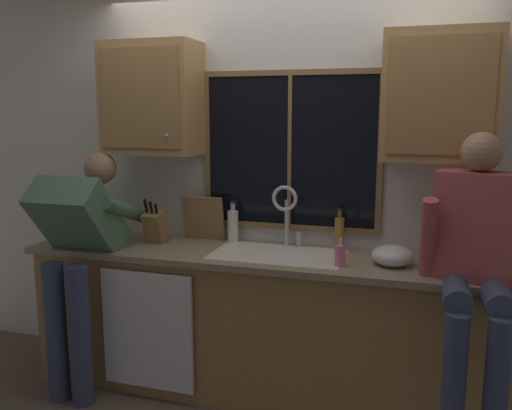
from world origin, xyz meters
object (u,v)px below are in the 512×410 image
(knife_block, at_px, (156,227))
(cutting_board, at_px, (203,218))
(person_sitting_on_counter, at_px, (477,249))
(bottle_green_glass, at_px, (233,225))
(mixing_bowl, at_px, (393,256))
(soap_dispenser, at_px, (340,255))
(bottle_tall_clear, at_px, (339,233))
(person_standing, at_px, (80,247))

(knife_block, distance_m, cutting_board, 0.32)
(person_sitting_on_counter, xyz_separation_m, bottle_green_glass, (-1.46, 0.48, -0.07))
(knife_block, xyz_separation_m, cutting_board, (0.27, 0.18, 0.04))
(cutting_board, distance_m, bottle_green_glass, 0.22)
(knife_block, bearing_deg, mixing_bowl, -2.68)
(soap_dispenser, bearing_deg, person_sitting_on_counter, -10.96)
(knife_block, relative_size, mixing_bowl, 1.35)
(bottle_tall_clear, bearing_deg, soap_dispenser, -80.53)
(cutting_board, bearing_deg, person_standing, -140.39)
(person_sitting_on_counter, xyz_separation_m, cutting_board, (-1.67, 0.49, -0.04))
(knife_block, distance_m, bottle_tall_clear, 1.20)
(mixing_bowl, bearing_deg, cutting_board, 168.76)
(person_sitting_on_counter, xyz_separation_m, soap_dispenser, (-0.70, 0.13, -0.12))
(person_standing, relative_size, mixing_bowl, 6.35)
(knife_block, distance_m, soap_dispenser, 1.26)
(cutting_board, xyz_separation_m, bottle_green_glass, (0.22, -0.01, -0.03))
(soap_dispenser, xyz_separation_m, bottle_tall_clear, (-0.06, 0.35, 0.05))
(bottle_tall_clear, bearing_deg, person_sitting_on_counter, -32.56)
(person_standing, relative_size, knife_block, 4.72)
(knife_block, distance_m, mixing_bowl, 1.53)
(bottle_green_glass, bearing_deg, bottle_tall_clear, 0.09)
(soap_dispenser, height_order, bottle_green_glass, bottle_green_glass)
(knife_block, xyz_separation_m, soap_dispenser, (1.24, -0.18, -0.05))
(knife_block, height_order, bottle_green_glass, knife_block)
(mixing_bowl, relative_size, soap_dispenser, 1.45)
(soap_dispenser, relative_size, bottle_tall_clear, 0.61)
(mixing_bowl, xyz_separation_m, soap_dispenser, (-0.28, -0.10, 0.01))
(person_standing, xyz_separation_m, knife_block, (0.35, 0.33, 0.08))
(person_standing, relative_size, soap_dispenser, 9.20)
(knife_block, height_order, mixing_bowl, knife_block)
(soap_dispenser, height_order, bottle_tall_clear, bottle_tall_clear)
(person_sitting_on_counter, height_order, mixing_bowl, person_sitting_on_counter)
(person_sitting_on_counter, relative_size, soap_dispenser, 7.64)
(person_standing, height_order, soap_dispenser, person_standing)
(person_standing, distance_m, soap_dispenser, 1.60)
(person_standing, height_order, mixing_bowl, person_standing)
(cutting_board, distance_m, soap_dispenser, 1.04)
(mixing_bowl, height_order, bottle_tall_clear, bottle_tall_clear)
(soap_dispenser, bearing_deg, mixing_bowl, 20.28)
(person_sitting_on_counter, height_order, bottle_green_glass, person_sitting_on_counter)
(person_sitting_on_counter, distance_m, soap_dispenser, 0.72)
(knife_block, xyz_separation_m, mixing_bowl, (1.53, -0.07, -0.05))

